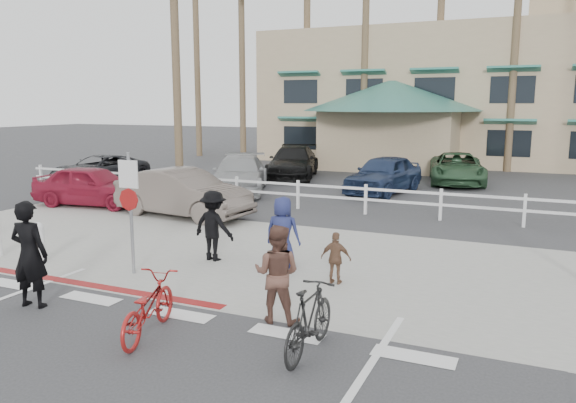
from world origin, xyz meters
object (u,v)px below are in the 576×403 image
at_px(bike_black, 309,320).
at_px(car_white_sedan, 183,193).
at_px(car_red_compact, 92,186).
at_px(bike_red, 148,307).
at_px(sign_post, 131,207).

relative_size(bike_black, car_white_sedan, 0.37).
distance_m(car_white_sedan, car_red_compact, 4.05).
distance_m(bike_red, bike_black, 2.58).
bearing_deg(bike_black, car_red_compact, -34.42).
xyz_separation_m(sign_post, bike_black, (4.88, -2.10, -0.93)).
bearing_deg(car_white_sedan, bike_black, -129.19).
bearing_deg(sign_post, bike_red, -47.06).
bearing_deg(car_white_sedan, car_red_compact, 92.78).
distance_m(bike_red, car_red_compact, 12.27).
distance_m(sign_post, bike_black, 5.40).
relative_size(sign_post, car_white_sedan, 0.62).
xyz_separation_m(bike_black, car_red_compact, (-11.48, 7.99, 0.20)).
xyz_separation_m(car_white_sedan, car_red_compact, (-4.04, 0.29, -0.04)).
distance_m(sign_post, bike_red, 3.57).
height_order(sign_post, bike_black, sign_post).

